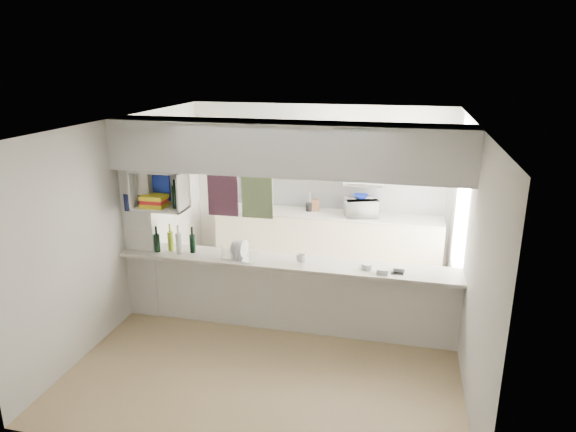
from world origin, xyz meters
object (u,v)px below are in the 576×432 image
(dish_rack, at_px, (243,250))
(bowl, at_px, (361,196))
(wine_bottles, at_px, (175,242))
(microwave, at_px, (361,207))

(dish_rack, bearing_deg, bowl, 70.48)
(wine_bottles, bearing_deg, microwave, 44.36)
(bowl, xyz_separation_m, dish_rack, (-1.25, -2.12, -0.21))
(microwave, bearing_deg, dish_rack, 43.07)
(bowl, relative_size, dish_rack, 0.49)
(bowl, bearing_deg, dish_rack, -120.48)
(dish_rack, height_order, wine_bottles, wine_bottles)
(wine_bottles, bearing_deg, dish_rack, 1.28)
(bowl, bearing_deg, wine_bottles, -135.04)
(microwave, distance_m, wine_bottles, 3.01)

